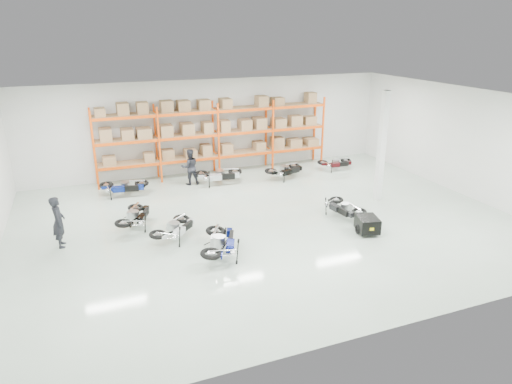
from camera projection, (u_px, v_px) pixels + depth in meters
name	position (u px, v px, depth m)	size (l,w,h in m)	color
room	(268.00, 163.00, 16.16)	(18.00, 18.00, 18.00)	#B3C8B7
pallet_rack	(216.00, 128.00, 21.81)	(11.28, 0.98, 3.62)	#F44F0C
structural_column	(382.00, 147.00, 18.38)	(0.25, 0.25, 4.50)	white
moto_blue_centre	(221.00, 239.00, 14.19)	(0.86, 1.93, 1.18)	#070F4C
moto_silver_left	(175.00, 225.00, 15.36)	(0.76, 1.70, 1.04)	silver
moto_black_far_left	(135.00, 213.00, 16.32)	(0.77, 1.74, 1.06)	black
moto_touring_right	(343.00, 205.00, 17.17)	(0.73, 1.65, 1.01)	black
trailer	(367.00, 224.00, 15.83)	(0.87, 1.49, 0.60)	black
moto_back_a	(123.00, 184.00, 19.35)	(0.79, 1.77, 1.08)	navy
moto_back_b	(219.00, 172.00, 20.81)	(0.83, 1.87, 1.15)	#B5B9C0
moto_back_c	(286.00, 168.00, 21.61)	(0.77, 1.74, 1.07)	black
moto_back_d	(336.00, 161.00, 22.90)	(0.69, 1.56, 0.95)	#3B0B0F
person_left	(59.00, 222.00, 14.75)	(0.63, 0.41, 1.72)	black
person_back	(190.00, 167.00, 20.70)	(0.80, 0.62, 1.65)	#22222A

